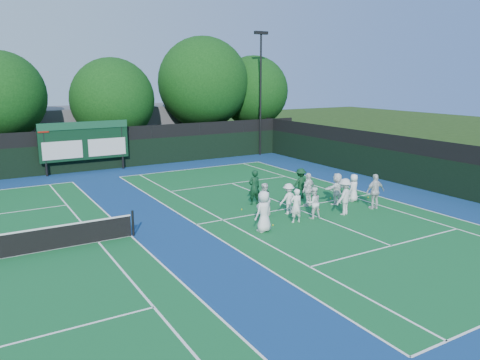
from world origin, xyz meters
TOP-DOWN VIEW (x-y plane):
  - ground at (0.00, 0.00)m, footprint 120.00×120.00m
  - court_apron at (-6.00, 1.00)m, footprint 34.00×32.00m
  - near_court at (0.00, 1.00)m, footprint 11.05×23.85m
  - back_fence at (-6.00, 16.00)m, footprint 34.00×0.08m
  - divider_fence_right at (9.00, 1.00)m, footprint 0.08×32.00m
  - scoreboard at (-7.01, 15.59)m, footprint 6.00×0.21m
  - clubhouse at (-2.00, 24.00)m, footprint 18.00×6.00m
  - light_pole_right at (7.50, 15.70)m, footprint 1.20×0.30m
  - tree_b at (-11.50, 19.58)m, footprint 6.23×6.23m
  - tree_c at (-3.66, 19.58)m, footprint 6.50×6.50m
  - tree_d at (4.23, 19.58)m, footprint 7.75×7.75m
  - tree_e at (9.32, 19.58)m, footprint 6.39×6.39m
  - tennis_ball_0 at (-2.58, -0.89)m, footprint 0.07×0.07m
  - tennis_ball_1 at (2.84, 1.43)m, footprint 0.07×0.07m
  - tennis_ball_2 at (4.73, 0.48)m, footprint 0.07×0.07m
  - tennis_ball_3 at (-2.50, 2.00)m, footprint 0.07×0.07m
  - tennis_ball_4 at (-0.60, 2.55)m, footprint 0.07×0.07m
  - tennis_ball_5 at (0.83, 0.00)m, footprint 0.07×0.07m
  - player_front_0 at (-3.38, -1.33)m, footprint 1.01×0.79m
  - player_front_1 at (-1.40, -1.01)m, footprint 0.62×0.45m
  - player_front_2 at (-0.30, -0.90)m, footprint 0.83×0.70m
  - player_front_3 at (1.37, -1.18)m, footprint 1.30×0.97m
  - player_front_4 at (3.41, -1.22)m, footprint 1.11×0.58m
  - player_back_0 at (-2.11, 0.58)m, footprint 0.96×0.87m
  - player_back_1 at (-0.88, 0.28)m, footprint 1.01×0.61m
  - player_back_2 at (0.83, 0.87)m, footprint 1.11×0.73m
  - player_back_3 at (2.35, 0.42)m, footprint 1.61×0.79m
  - player_back_4 at (3.53, 0.40)m, footprint 0.85×0.70m
  - coach_left at (-1.39, 2.57)m, footprint 0.69×0.48m
  - coach_right at (1.44, 2.31)m, footprint 1.14×0.71m

SIDE VIEW (x-z plane):
  - ground at x=0.00m, z-range 0.00..0.00m
  - court_apron at x=-6.00m, z-range 0.00..0.01m
  - near_court at x=0.00m, z-range 0.01..0.01m
  - tennis_ball_0 at x=-2.58m, z-range 0.00..0.07m
  - tennis_ball_1 at x=2.84m, z-range 0.00..0.07m
  - tennis_ball_2 at x=4.73m, z-range 0.00..0.07m
  - tennis_ball_3 at x=-2.50m, z-range 0.00..0.07m
  - tennis_ball_4 at x=-0.60m, z-range 0.00..0.07m
  - tennis_ball_5 at x=0.83m, z-range 0.00..0.07m
  - player_back_4 at x=3.53m, z-range 0.00..1.48m
  - player_front_2 at x=-0.30m, z-range 0.00..1.52m
  - player_back_1 at x=-0.88m, z-range 0.00..1.52m
  - player_front_1 at x=-1.40m, z-range 0.00..1.59m
  - player_back_0 at x=-2.11m, z-range 0.00..1.62m
  - player_back_3 at x=2.35m, z-range 0.00..1.67m
  - coach_right at x=1.44m, z-range 0.00..1.69m
  - player_back_2 at x=0.83m, z-range 0.00..1.76m
  - player_front_3 at x=1.37m, z-range 0.00..1.79m
  - player_front_4 at x=3.41m, z-range 0.00..1.80m
  - player_front_0 at x=-3.38m, z-range 0.00..1.81m
  - coach_left at x=-1.39m, z-range 0.00..1.84m
  - back_fence at x=-6.00m, z-range -0.14..2.86m
  - divider_fence_right at x=9.00m, z-range -0.14..2.86m
  - clubhouse at x=-2.00m, z-range 0.00..4.00m
  - scoreboard at x=-7.01m, z-range 0.42..3.97m
  - tree_c at x=-3.66m, z-range 0.59..8.60m
  - tree_e at x=9.32m, z-range 0.85..9.27m
  - tree_b at x=-11.50m, z-range 0.89..9.24m
  - tree_d at x=4.23m, z-range 0.88..10.79m
  - light_pole_right at x=7.50m, z-range 1.24..11.36m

